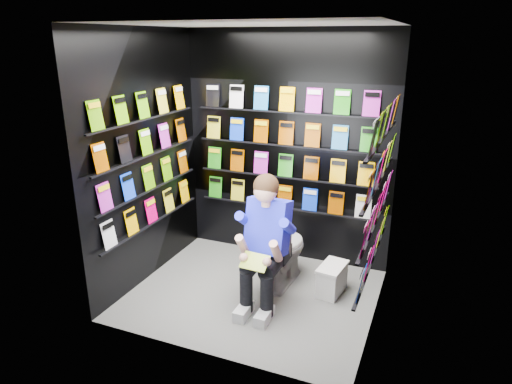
% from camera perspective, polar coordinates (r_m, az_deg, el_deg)
% --- Properties ---
extents(floor, '(2.40, 2.40, 0.00)m').
position_cam_1_polar(floor, '(4.78, -0.42, -12.65)').
color(floor, slate).
rests_on(floor, ground).
extents(ceiling, '(2.40, 2.40, 0.00)m').
position_cam_1_polar(ceiling, '(4.08, -0.51, 20.27)').
color(ceiling, white).
rests_on(ceiling, floor).
extents(wall_back, '(2.40, 0.04, 2.60)m').
position_cam_1_polar(wall_back, '(5.16, 3.87, 5.36)').
color(wall_back, black).
rests_on(wall_back, floor).
extents(wall_front, '(2.40, 0.04, 2.60)m').
position_cam_1_polar(wall_front, '(3.40, -7.00, -1.93)').
color(wall_front, black).
rests_on(wall_front, floor).
extents(wall_left, '(0.04, 2.00, 2.60)m').
position_cam_1_polar(wall_left, '(4.83, -13.74, 3.92)').
color(wall_left, black).
rests_on(wall_left, floor).
extents(wall_right, '(0.04, 2.00, 2.60)m').
position_cam_1_polar(wall_right, '(3.96, 15.75, 0.53)').
color(wall_right, black).
rests_on(wall_right, floor).
extents(comics_back, '(2.10, 0.06, 1.37)m').
position_cam_1_polar(comics_back, '(5.13, 3.76, 5.34)').
color(comics_back, '#DE0063').
rests_on(comics_back, wall_back).
extents(comics_left, '(0.06, 1.70, 1.37)m').
position_cam_1_polar(comics_left, '(4.81, -13.45, 3.95)').
color(comics_left, '#DE0063').
rests_on(comics_left, wall_left).
extents(comics_right, '(0.06, 1.70, 1.37)m').
position_cam_1_polar(comics_right, '(3.97, 15.33, 0.65)').
color(comics_right, '#DE0063').
rests_on(comics_right, wall_right).
extents(toilet, '(0.47, 0.78, 0.73)m').
position_cam_1_polar(toilet, '(4.85, 3.17, -7.24)').
color(toilet, white).
rests_on(toilet, floor).
extents(longbox, '(0.25, 0.40, 0.28)m').
position_cam_1_polar(longbox, '(4.80, 9.45, -10.83)').
color(longbox, white).
rests_on(longbox, floor).
extents(longbox_lid, '(0.27, 0.42, 0.03)m').
position_cam_1_polar(longbox_lid, '(4.73, 9.55, -9.19)').
color(longbox_lid, white).
rests_on(longbox_lid, longbox).
extents(reader, '(0.59, 0.82, 1.45)m').
position_cam_1_polar(reader, '(4.35, 1.60, -4.38)').
color(reader, '#2326DD').
rests_on(reader, toilet).
extents(held_comic, '(0.26, 0.17, 0.11)m').
position_cam_1_polar(held_comic, '(4.15, -0.16, -8.70)').
color(held_comic, green).
rests_on(held_comic, reader).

